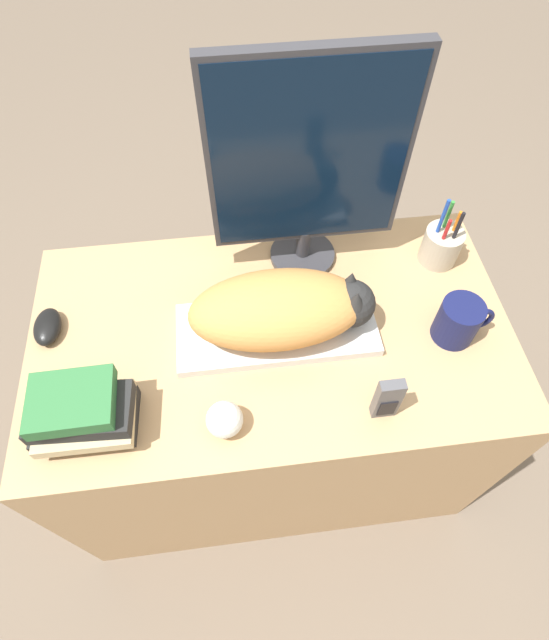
{
  "coord_description": "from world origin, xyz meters",
  "views": [
    {
      "loc": [
        -0.07,
        -0.31,
        1.68
      ],
      "look_at": [
        0.01,
        0.31,
        0.77
      ],
      "focal_mm": 28.0,
      "sensor_mm": 36.0,
      "label": 1
    }
  ],
  "objects_px": {
    "computer_mouse": "(47,327)",
    "book_stack": "(81,413)",
    "phone": "(387,399)",
    "baseball": "(225,420)",
    "coffee_mug": "(459,321)",
    "cat": "(286,308)",
    "monitor": "(309,164)",
    "keyboard": "(277,330)",
    "pen_cup": "(441,245)"
  },
  "relations": [
    {
      "from": "monitor",
      "to": "cat",
      "type": "bearing_deg",
      "value": -108.93
    },
    {
      "from": "computer_mouse",
      "to": "baseball",
      "type": "xyz_separation_m",
      "value": [
        0.39,
        -0.29,
        0.02
      ]
    },
    {
      "from": "monitor",
      "to": "phone",
      "type": "xyz_separation_m",
      "value": [
        0.1,
        -0.45,
        -0.23
      ]
    },
    {
      "from": "keyboard",
      "to": "book_stack",
      "type": "relative_size",
      "value": 2.12
    },
    {
      "from": "monitor",
      "to": "book_stack",
      "type": "relative_size",
      "value": 2.5
    },
    {
      "from": "computer_mouse",
      "to": "pen_cup",
      "type": "xyz_separation_m",
      "value": [
        0.96,
        0.11,
        0.03
      ]
    },
    {
      "from": "keyboard",
      "to": "baseball",
      "type": "height_order",
      "value": "baseball"
    },
    {
      "from": "keyboard",
      "to": "computer_mouse",
      "type": "xyz_separation_m",
      "value": [
        -0.52,
        0.07,
        0.01
      ]
    },
    {
      "from": "computer_mouse",
      "to": "baseball",
      "type": "relative_size",
      "value": 1.35
    },
    {
      "from": "keyboard",
      "to": "cat",
      "type": "bearing_deg",
      "value": 0.0
    },
    {
      "from": "coffee_mug",
      "to": "phone",
      "type": "bearing_deg",
      "value": -140.78
    },
    {
      "from": "book_stack",
      "to": "coffee_mug",
      "type": "bearing_deg",
      "value": 8.64
    },
    {
      "from": "cat",
      "to": "monitor",
      "type": "xyz_separation_m",
      "value": [
        0.08,
        0.22,
        0.2
      ]
    },
    {
      "from": "baseball",
      "to": "book_stack",
      "type": "xyz_separation_m",
      "value": [
        -0.28,
        0.04,
        0.02
      ]
    },
    {
      "from": "coffee_mug",
      "to": "book_stack",
      "type": "relative_size",
      "value": 0.61
    },
    {
      "from": "coffee_mug",
      "to": "baseball",
      "type": "distance_m",
      "value": 0.56
    },
    {
      "from": "keyboard",
      "to": "book_stack",
      "type": "height_order",
      "value": "book_stack"
    },
    {
      "from": "phone",
      "to": "baseball",
      "type": "bearing_deg",
      "value": 178.66
    },
    {
      "from": "keyboard",
      "to": "phone",
      "type": "height_order",
      "value": "phone"
    },
    {
      "from": "pen_cup",
      "to": "phone",
      "type": "relative_size",
      "value": 1.55
    },
    {
      "from": "cat",
      "to": "coffee_mug",
      "type": "bearing_deg",
      "value": -7.96
    },
    {
      "from": "monitor",
      "to": "pen_cup",
      "type": "relative_size",
      "value": 2.77
    },
    {
      "from": "cat",
      "to": "monitor",
      "type": "relative_size",
      "value": 0.76
    },
    {
      "from": "pen_cup",
      "to": "book_stack",
      "type": "distance_m",
      "value": 0.92
    },
    {
      "from": "cat",
      "to": "baseball",
      "type": "height_order",
      "value": "cat"
    },
    {
      "from": "baseball",
      "to": "computer_mouse",
      "type": "bearing_deg",
      "value": 143.79
    },
    {
      "from": "computer_mouse",
      "to": "book_stack",
      "type": "height_order",
      "value": "book_stack"
    },
    {
      "from": "computer_mouse",
      "to": "pen_cup",
      "type": "relative_size",
      "value": 0.53
    },
    {
      "from": "coffee_mug",
      "to": "phone",
      "type": "relative_size",
      "value": 1.05
    },
    {
      "from": "computer_mouse",
      "to": "phone",
      "type": "relative_size",
      "value": 0.82
    },
    {
      "from": "baseball",
      "to": "book_stack",
      "type": "bearing_deg",
      "value": 172.03
    },
    {
      "from": "keyboard",
      "to": "phone",
      "type": "distance_m",
      "value": 0.3
    },
    {
      "from": "computer_mouse",
      "to": "phone",
      "type": "distance_m",
      "value": 0.78
    },
    {
      "from": "coffee_mug",
      "to": "baseball",
      "type": "relative_size",
      "value": 1.73
    },
    {
      "from": "computer_mouse",
      "to": "phone",
      "type": "xyz_separation_m",
      "value": [
        0.72,
        -0.29,
        0.04
      ]
    },
    {
      "from": "computer_mouse",
      "to": "coffee_mug",
      "type": "height_order",
      "value": "coffee_mug"
    },
    {
      "from": "monitor",
      "to": "book_stack",
      "type": "xyz_separation_m",
      "value": [
        -0.51,
        -0.4,
        -0.23
      ]
    },
    {
      "from": "cat",
      "to": "phone",
      "type": "xyz_separation_m",
      "value": [
        0.18,
        -0.22,
        -0.03
      ]
    },
    {
      "from": "computer_mouse",
      "to": "monitor",
      "type": "bearing_deg",
      "value": 13.85
    },
    {
      "from": "computer_mouse",
      "to": "cat",
      "type": "bearing_deg",
      "value": -7.26
    },
    {
      "from": "cat",
      "to": "computer_mouse",
      "type": "distance_m",
      "value": 0.55
    },
    {
      "from": "computer_mouse",
      "to": "pen_cup",
      "type": "height_order",
      "value": "pen_cup"
    },
    {
      "from": "computer_mouse",
      "to": "book_stack",
      "type": "relative_size",
      "value": 0.48
    },
    {
      "from": "baseball",
      "to": "phone",
      "type": "distance_m",
      "value": 0.33
    },
    {
      "from": "computer_mouse",
      "to": "book_stack",
      "type": "bearing_deg",
      "value": -65.58
    },
    {
      "from": "baseball",
      "to": "book_stack",
      "type": "height_order",
      "value": "book_stack"
    },
    {
      "from": "coffee_mug",
      "to": "monitor",
      "type": "bearing_deg",
      "value": 138.25
    },
    {
      "from": "cat",
      "to": "computer_mouse",
      "type": "relative_size",
      "value": 4.01
    },
    {
      "from": "pen_cup",
      "to": "keyboard",
      "type": "bearing_deg",
      "value": -158.17
    },
    {
      "from": "coffee_mug",
      "to": "pen_cup",
      "type": "height_order",
      "value": "pen_cup"
    }
  ]
}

